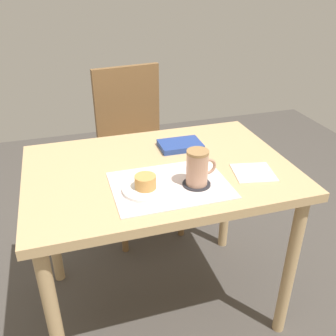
{
  "coord_description": "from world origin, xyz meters",
  "views": [
    {
      "loc": [
        -0.34,
        -1.24,
        1.44
      ],
      "look_at": [
        0.0,
        -0.1,
        0.79
      ],
      "focal_mm": 40.0,
      "sensor_mm": 36.0,
      "label": 1
    }
  ],
  "objects_px": {
    "wooden_chair": "(136,145)",
    "coffee_mug": "(198,167)",
    "small_book": "(180,145)",
    "pastry": "(145,182)",
    "dining_table": "(159,188)",
    "pastry_plate": "(146,189)"
  },
  "relations": [
    {
      "from": "wooden_chair",
      "to": "pastry_plate",
      "type": "bearing_deg",
      "value": 72.99
    },
    {
      "from": "wooden_chair",
      "to": "pastry",
      "type": "xyz_separation_m",
      "value": [
        -0.14,
        -0.85,
        0.26
      ]
    },
    {
      "from": "wooden_chair",
      "to": "pastry",
      "type": "bearing_deg",
      "value": 72.99
    },
    {
      "from": "wooden_chair",
      "to": "coffee_mug",
      "type": "xyz_separation_m",
      "value": [
        0.04,
        -0.86,
        0.29
      ]
    },
    {
      "from": "dining_table",
      "to": "coffee_mug",
      "type": "bearing_deg",
      "value": -61.7
    },
    {
      "from": "wooden_chair",
      "to": "small_book",
      "type": "distance_m",
      "value": 0.6
    },
    {
      "from": "small_book",
      "to": "pastry",
      "type": "bearing_deg",
      "value": -126.59
    },
    {
      "from": "pastry",
      "to": "small_book",
      "type": "bearing_deg",
      "value": 52.97
    },
    {
      "from": "pastry",
      "to": "coffee_mug",
      "type": "height_order",
      "value": "coffee_mug"
    },
    {
      "from": "coffee_mug",
      "to": "pastry_plate",
      "type": "bearing_deg",
      "value": 175.76
    },
    {
      "from": "dining_table",
      "to": "pastry_plate",
      "type": "height_order",
      "value": "pastry_plate"
    },
    {
      "from": "dining_table",
      "to": "coffee_mug",
      "type": "relative_size",
      "value": 7.94
    },
    {
      "from": "pastry_plate",
      "to": "dining_table",
      "type": "bearing_deg",
      "value": 59.42
    },
    {
      "from": "pastry_plate",
      "to": "small_book",
      "type": "xyz_separation_m",
      "value": [
        0.23,
        0.31,
        0.0
      ]
    },
    {
      "from": "dining_table",
      "to": "small_book",
      "type": "distance_m",
      "value": 0.23
    },
    {
      "from": "pastry",
      "to": "small_book",
      "type": "relative_size",
      "value": 0.42
    },
    {
      "from": "pastry_plate",
      "to": "pastry",
      "type": "distance_m",
      "value": 0.03
    },
    {
      "from": "pastry_plate",
      "to": "small_book",
      "type": "relative_size",
      "value": 0.91
    },
    {
      "from": "wooden_chair",
      "to": "dining_table",
      "type": "bearing_deg",
      "value": 78.45
    },
    {
      "from": "pastry_plate",
      "to": "pastry",
      "type": "height_order",
      "value": "pastry"
    },
    {
      "from": "dining_table",
      "to": "pastry_plate",
      "type": "distance_m",
      "value": 0.21
    },
    {
      "from": "wooden_chair",
      "to": "pastry_plate",
      "type": "distance_m",
      "value": 0.89
    }
  ]
}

